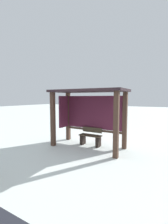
{
  "coord_description": "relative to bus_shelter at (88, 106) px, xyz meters",
  "views": [
    {
      "loc": [
        2.76,
        -5.19,
        1.93
      ],
      "look_at": [
        -0.14,
        -0.05,
        1.38
      ],
      "focal_mm": 24.61,
      "sensor_mm": 36.0,
      "label": 1
    }
  ],
  "objects": [
    {
      "name": "ground_plane",
      "position": [
        0.09,
        -0.17,
        -1.62
      ],
      "size": [
        60.0,
        60.0,
        0.0
      ],
      "primitive_type": "plane",
      "color": "white"
    },
    {
      "name": "bus_shelter",
      "position": [
        0.0,
        0.0,
        0.0
      ],
      "size": [
        2.92,
        1.38,
        2.24
      ],
      "color": "#462F24",
      "rests_on": "ground"
    },
    {
      "name": "bench_left_inside",
      "position": [
        0.09,
        0.08,
        -1.31
      ],
      "size": [
        0.9,
        0.36,
        0.71
      ],
      "color": "#453929",
      "rests_on": "ground"
    }
  ]
}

